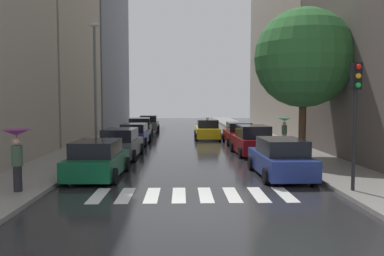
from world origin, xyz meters
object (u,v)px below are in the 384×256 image
parked_car_right_second (252,141)px  taxi_midroad (207,130)px  parked_car_left_nearest (97,160)px  street_tree_right (304,58)px  parked_car_left_second (121,144)px  parked_car_left_fifth (149,124)px  pedestrian_foreground (17,148)px  traffic_light_right_corner (356,98)px  parked_car_left_fourth (140,128)px  parked_car_left_third (135,134)px  parked_car_right_nearest (281,159)px  parked_car_right_third (238,134)px  pedestrian_near_tree (284,126)px  lamp_post_left (95,78)px

parked_car_right_second → taxi_midroad: 9.76m
parked_car_left_nearest → street_tree_right: 11.95m
parked_car_left_nearest → parked_car_left_second: bearing=0.9°
parked_car_left_nearest → taxi_midroad: bearing=-17.3°
parked_car_left_fifth → pedestrian_foreground: 27.46m
traffic_light_right_corner → parked_car_left_nearest: bearing=160.8°
parked_car_left_fourth → parked_car_left_second: bearing=178.1°
street_tree_right → parked_car_left_nearest: bearing=-155.0°
parked_car_left_third → parked_car_left_fourth: parked_car_left_fourth is taller
parked_car_left_third → pedestrian_foreground: size_ratio=2.25×
parked_car_left_fourth → parked_car_right_nearest: bearing=-159.1°
parked_car_right_second → street_tree_right: 5.54m
parked_car_left_fifth → parked_car_right_third: parked_car_left_fifth is taller
parked_car_left_fifth → parked_car_left_fourth: bearing=177.4°
parked_car_right_second → parked_car_left_third: bearing=50.2°
parked_car_right_third → traffic_light_right_corner: 16.15m
parked_car_left_fifth → pedestrian_near_tree: bearing=-144.5°
parked_car_left_fifth → parked_car_right_second: parked_car_right_second is taller
parked_car_left_nearest → parked_car_right_nearest: size_ratio=0.93×
taxi_midroad → pedestrian_foreground: bearing=158.7°
parked_car_right_second → taxi_midroad: (-2.02, 9.55, -0.05)m
parked_car_left_third → street_tree_right: bearing=-126.5°
pedestrian_foreground → lamp_post_left: lamp_post_left is taller
parked_car_right_third → lamp_post_left: (-9.40, -4.90, 3.78)m
pedestrian_foreground → traffic_light_right_corner: 11.42m
parked_car_left_nearest → parked_car_right_third: (7.68, 12.64, 0.01)m
taxi_midroad → street_tree_right: (4.35, -11.53, 4.66)m
parked_car_left_nearest → parked_car_left_fourth: 17.62m
parked_car_right_nearest → taxi_midroad: bearing=6.3°
parked_car_right_nearest → traffic_light_right_corner: size_ratio=1.09×
parked_car_right_nearest → street_tree_right: (2.34, 4.61, 4.67)m
pedestrian_foreground → parked_car_right_third: bearing=7.1°
lamp_post_left → parked_car_right_nearest: bearing=-39.5°
parked_car_right_second → parked_car_right_third: parked_car_right_second is taller
pedestrian_foreground → pedestrian_near_tree: bearing=-4.4°
parked_car_left_nearest → parked_car_left_third: size_ratio=0.94×
parked_car_left_fifth → pedestrian_near_tree: 17.48m
parked_car_left_third → pedestrian_foreground: pedestrian_foreground is taller
parked_car_left_nearest → parked_car_right_third: bearing=-29.4°
parked_car_left_second → pedestrian_near_tree: size_ratio=2.48×
parked_car_left_nearest → pedestrian_near_tree: bearing=-43.8°
taxi_midroad → parked_car_left_second: bearing=152.7°
taxi_midroad → pedestrian_near_tree: size_ratio=2.48×
parked_car_left_third → parked_car_left_fourth: size_ratio=1.01×
parked_car_left_nearest → pedestrian_foreground: (-2.01, -3.06, 0.89)m
parked_car_left_fourth → pedestrian_foreground: pedestrian_foreground is taller
traffic_light_right_corner → parked_car_left_fourth: bearing=114.2°
parked_car_left_fourth → parked_car_left_fifth: (0.21, 6.69, -0.02)m
parked_car_left_nearest → pedestrian_near_tree: pedestrian_near_tree is taller
parked_car_right_nearest → street_tree_right: bearing=-27.7°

